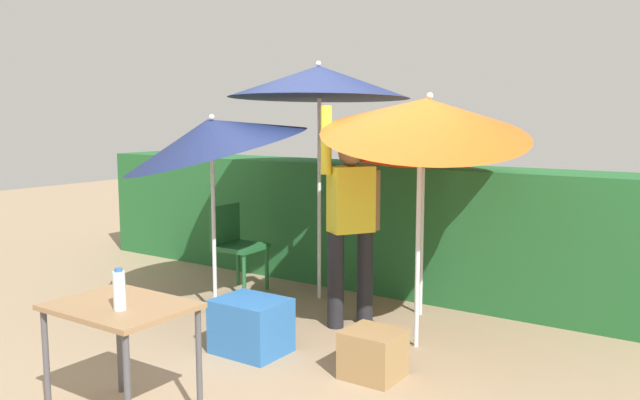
{
  "coord_description": "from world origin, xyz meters",
  "views": [
    {
      "loc": [
        2.99,
        -4.1,
        1.8
      ],
      "look_at": [
        0.0,
        0.3,
        1.1
      ],
      "focal_mm": 36.07,
      "sensor_mm": 36.0,
      "label": 1
    }
  ],
  "objects_px": {
    "folding_table": "(121,318)",
    "umbrella_orange": "(425,117)",
    "umbrella_rainbow": "(319,82)",
    "bottle_water": "(119,290)",
    "umbrella_navy": "(426,137)",
    "crate_cardboard": "(373,354)",
    "cooler_box": "(251,326)",
    "chair_plastic": "(235,242)",
    "umbrella_yellow": "(212,136)",
    "person_vendor": "(351,218)"
  },
  "relations": [
    {
      "from": "umbrella_rainbow",
      "to": "folding_table",
      "type": "xyz_separation_m",
      "value": [
        0.52,
        -2.8,
        -1.48
      ]
    },
    {
      "from": "umbrella_orange",
      "to": "chair_plastic",
      "type": "bearing_deg",
      "value": 169.7
    },
    {
      "from": "umbrella_rainbow",
      "to": "umbrella_navy",
      "type": "height_order",
      "value": "umbrella_rainbow"
    },
    {
      "from": "umbrella_rainbow",
      "to": "bottle_water",
      "type": "height_order",
      "value": "umbrella_rainbow"
    },
    {
      "from": "umbrella_rainbow",
      "to": "person_vendor",
      "type": "distance_m",
      "value": 1.47
    },
    {
      "from": "person_vendor",
      "to": "crate_cardboard",
      "type": "relative_size",
      "value": 4.94
    },
    {
      "from": "umbrella_orange",
      "to": "person_vendor",
      "type": "bearing_deg",
      "value": 169.74
    },
    {
      "from": "umbrella_rainbow",
      "to": "umbrella_orange",
      "type": "bearing_deg",
      "value": -25.3
    },
    {
      "from": "umbrella_rainbow",
      "to": "cooler_box",
      "type": "bearing_deg",
      "value": -75.03
    },
    {
      "from": "umbrella_rainbow",
      "to": "umbrella_navy",
      "type": "bearing_deg",
      "value": 4.34
    },
    {
      "from": "umbrella_orange",
      "to": "bottle_water",
      "type": "height_order",
      "value": "umbrella_orange"
    },
    {
      "from": "chair_plastic",
      "to": "umbrella_yellow",
      "type": "bearing_deg",
      "value": -61.29
    },
    {
      "from": "cooler_box",
      "to": "umbrella_yellow",
      "type": "bearing_deg",
      "value": 148.46
    },
    {
      "from": "folding_table",
      "to": "cooler_box",
      "type": "bearing_deg",
      "value": 95.01
    },
    {
      "from": "umbrella_navy",
      "to": "umbrella_orange",
      "type": "bearing_deg",
      "value": -65.76
    },
    {
      "from": "person_vendor",
      "to": "chair_plastic",
      "type": "height_order",
      "value": "person_vendor"
    },
    {
      "from": "chair_plastic",
      "to": "cooler_box",
      "type": "bearing_deg",
      "value": -44.57
    },
    {
      "from": "umbrella_orange",
      "to": "umbrella_navy",
      "type": "relative_size",
      "value": 1.17
    },
    {
      "from": "umbrella_orange",
      "to": "person_vendor",
      "type": "distance_m",
      "value": 1.13
    },
    {
      "from": "umbrella_yellow",
      "to": "bottle_water",
      "type": "bearing_deg",
      "value": -60.23
    },
    {
      "from": "umbrella_rainbow",
      "to": "umbrella_orange",
      "type": "xyz_separation_m",
      "value": [
        1.42,
        -0.67,
        -0.33
      ]
    },
    {
      "from": "cooler_box",
      "to": "crate_cardboard",
      "type": "xyz_separation_m",
      "value": [
        1.0,
        0.11,
        -0.04
      ]
    },
    {
      "from": "cooler_box",
      "to": "person_vendor",
      "type": "bearing_deg",
      "value": 73.33
    },
    {
      "from": "umbrella_yellow",
      "to": "umbrella_orange",
      "type": "bearing_deg",
      "value": 8.87
    },
    {
      "from": "umbrella_rainbow",
      "to": "person_vendor",
      "type": "relative_size",
      "value": 1.23
    },
    {
      "from": "umbrella_orange",
      "to": "umbrella_navy",
      "type": "height_order",
      "value": "umbrella_orange"
    },
    {
      "from": "umbrella_orange",
      "to": "folding_table",
      "type": "relative_size",
      "value": 2.74
    },
    {
      "from": "person_vendor",
      "to": "cooler_box",
      "type": "distance_m",
      "value": 1.25
    },
    {
      "from": "umbrella_yellow",
      "to": "person_vendor",
      "type": "bearing_deg",
      "value": 20.01
    },
    {
      "from": "chair_plastic",
      "to": "crate_cardboard",
      "type": "relative_size",
      "value": 2.34
    },
    {
      "from": "person_vendor",
      "to": "umbrella_yellow",
      "type": "bearing_deg",
      "value": -159.99
    },
    {
      "from": "person_vendor",
      "to": "bottle_water",
      "type": "xyz_separation_m",
      "value": [
        -0.08,
        -2.34,
        -0.1
      ]
    },
    {
      "from": "cooler_box",
      "to": "umbrella_rainbow",
      "type": "bearing_deg",
      "value": 104.97
    },
    {
      "from": "umbrella_rainbow",
      "to": "crate_cardboard",
      "type": "bearing_deg",
      "value": -44.84
    },
    {
      "from": "umbrella_yellow",
      "to": "crate_cardboard",
      "type": "relative_size",
      "value": 5.42
    },
    {
      "from": "chair_plastic",
      "to": "umbrella_rainbow",
      "type": "bearing_deg",
      "value": 16.32
    },
    {
      "from": "person_vendor",
      "to": "umbrella_navy",
      "type": "bearing_deg",
      "value": 58.15
    },
    {
      "from": "umbrella_orange",
      "to": "person_vendor",
      "type": "relative_size",
      "value": 1.17
    },
    {
      "from": "umbrella_rainbow",
      "to": "umbrella_orange",
      "type": "height_order",
      "value": "umbrella_rainbow"
    },
    {
      "from": "folding_table",
      "to": "umbrella_orange",
      "type": "bearing_deg",
      "value": 66.97
    },
    {
      "from": "umbrella_orange",
      "to": "crate_cardboard",
      "type": "xyz_separation_m",
      "value": [
        -0.01,
        -0.73,
        -1.62
      ]
    },
    {
      "from": "umbrella_navy",
      "to": "folding_table",
      "type": "bearing_deg",
      "value": -101.09
    },
    {
      "from": "umbrella_yellow",
      "to": "folding_table",
      "type": "xyz_separation_m",
      "value": [
        1.0,
        -1.83,
        -0.99
      ]
    },
    {
      "from": "person_vendor",
      "to": "bottle_water",
      "type": "distance_m",
      "value": 2.34
    },
    {
      "from": "crate_cardboard",
      "to": "umbrella_yellow",
      "type": "bearing_deg",
      "value": 167.13
    },
    {
      "from": "umbrella_navy",
      "to": "crate_cardboard",
      "type": "xyz_separation_m",
      "value": [
        0.33,
        -1.48,
        -1.45
      ]
    },
    {
      "from": "crate_cardboard",
      "to": "bottle_water",
      "type": "height_order",
      "value": "bottle_water"
    },
    {
      "from": "umbrella_navy",
      "to": "folding_table",
      "type": "relative_size",
      "value": 2.34
    },
    {
      "from": "umbrella_orange",
      "to": "person_vendor",
      "type": "xyz_separation_m",
      "value": [
        -0.73,
        0.13,
        -0.86
      ]
    },
    {
      "from": "umbrella_orange",
      "to": "crate_cardboard",
      "type": "bearing_deg",
      "value": -91.02
    }
  ]
}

